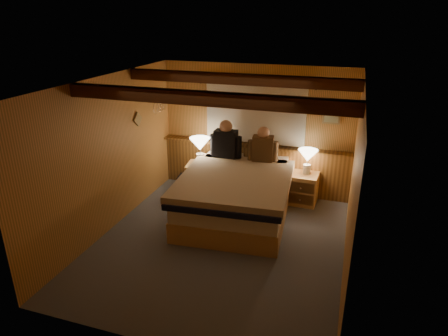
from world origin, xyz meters
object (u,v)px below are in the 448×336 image
at_px(nightstand_right, 303,189).
at_px(lamp_right, 308,157).
at_px(duffel_bag, 191,183).
at_px(person_right, 263,147).
at_px(nightstand_left, 202,179).
at_px(lamp_left, 200,146).
at_px(person_left, 226,142).
at_px(bed, 236,195).

relative_size(nightstand_right, lamp_right, 1.24).
bearing_deg(duffel_bag, lamp_right, -2.83).
bearing_deg(person_right, nightstand_right, 1.81).
bearing_deg(nightstand_left, nightstand_right, -1.34).
distance_m(nightstand_right, person_right, 1.06).
relative_size(lamp_left, person_left, 0.69).
height_order(bed, duffel_bag, bed).
distance_m(person_left, duffel_bag, 1.15).
height_order(person_right, duffel_bag, person_right).
height_order(lamp_right, person_left, person_left).
distance_m(nightstand_left, person_right, 1.35).
relative_size(nightstand_left, duffel_bag, 1.16).
distance_m(nightstand_right, duffel_bag, 2.14).
relative_size(nightstand_left, person_left, 0.84).
xyz_separation_m(nightstand_right, person_left, (-1.42, -0.11, 0.78)).
relative_size(bed, person_right, 3.64).
bearing_deg(nightstand_right, bed, -135.62).
height_order(bed, person_left, person_left).
xyz_separation_m(nightstand_right, person_right, (-0.74, -0.11, 0.75)).
distance_m(nightstand_right, lamp_right, 0.60).
bearing_deg(person_left, lamp_right, 6.38).
height_order(nightstand_left, person_left, person_left).
relative_size(bed, nightstand_left, 3.94).
bearing_deg(person_left, duffel_bag, -178.80).
bearing_deg(lamp_left, bed, -38.31).
relative_size(nightstand_left, nightstand_right, 1.09).
bearing_deg(nightstand_left, duffel_bag, 155.16).
height_order(bed, person_right, person_right).
xyz_separation_m(lamp_right, person_left, (-1.46, -0.16, 0.18)).
bearing_deg(bed, person_left, 114.64).
xyz_separation_m(lamp_left, person_left, (0.49, 0.05, 0.10)).
bearing_deg(lamp_left, nightstand_left, -47.83).
distance_m(lamp_right, duffel_bag, 2.29).
relative_size(nightstand_left, lamp_right, 1.35).
relative_size(bed, lamp_right, 5.33).
height_order(nightstand_right, person_right, person_right).
xyz_separation_m(bed, lamp_right, (1.03, 0.94, 0.47)).
xyz_separation_m(nightstand_left, lamp_left, (-0.04, 0.04, 0.65)).
bearing_deg(duffel_bag, nightstand_right, -4.08).
bearing_deg(duffel_bag, person_right, -6.68).
bearing_deg(duffel_bag, nightstand_left, -24.65).
height_order(bed, nightstand_left, bed).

